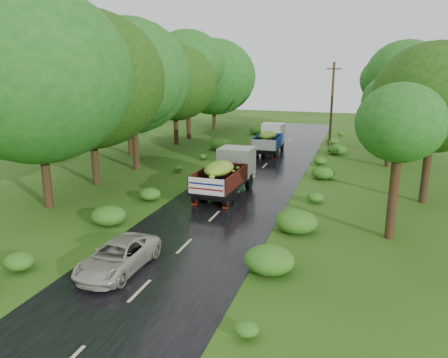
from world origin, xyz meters
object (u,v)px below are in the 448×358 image
at_px(utility_pole, 332,107).
at_px(truck_near, 227,171).
at_px(truck_far, 270,138).
at_px(car, 118,256).

bearing_deg(utility_pole, truck_near, -88.16).
distance_m(truck_near, truck_far, 12.93).
distance_m(car, utility_pole, 26.77).
height_order(truck_near, truck_far, truck_near).
distance_m(truck_near, utility_pole, 16.05).
xyz_separation_m(truck_far, utility_pole, (4.89, 2.16, 2.64)).
xyz_separation_m(truck_near, truck_far, (-0.07, 12.93, -0.07)).
xyz_separation_m(truck_near, utility_pole, (4.82, 15.09, 2.57)).
relative_size(car, utility_pole, 0.52).
bearing_deg(car, utility_pole, 79.05).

